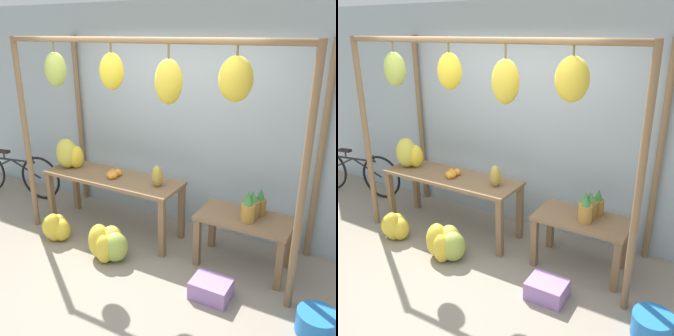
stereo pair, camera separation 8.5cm
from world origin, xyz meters
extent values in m
plane|color=gray|center=(0.00, 0.00, 0.00)|extent=(20.00, 20.00, 0.00)
cube|color=#99A8B2|center=(0.00, 1.60, 1.40)|extent=(8.00, 0.08, 2.80)
cylinder|color=brown|center=(-1.66, 0.53, 1.20)|extent=(0.07, 0.07, 2.40)
cylinder|color=brown|center=(1.66, 0.53, 1.20)|extent=(0.07, 0.07, 2.40)
cylinder|color=brown|center=(-1.66, 1.51, 1.20)|extent=(0.07, 0.07, 2.40)
cylinder|color=brown|center=(1.66, 1.51, 1.20)|extent=(0.07, 0.07, 2.40)
cylinder|color=brown|center=(0.00, 0.53, 2.37)|extent=(3.31, 0.06, 0.06)
cylinder|color=brown|center=(-1.04, 0.53, 2.29)|extent=(0.02, 0.02, 0.10)
ellipsoid|color=#9EB247|center=(-1.04, 0.53, 2.06)|extent=(0.25, 0.22, 0.37)
cylinder|color=brown|center=(-0.28, 0.53, 2.30)|extent=(0.02, 0.02, 0.09)
ellipsoid|color=yellow|center=(-0.28, 0.53, 2.07)|extent=(0.25, 0.23, 0.36)
cylinder|color=brown|center=(0.37, 0.53, 2.28)|extent=(0.02, 0.02, 0.12)
ellipsoid|color=gold|center=(0.37, 0.53, 2.01)|extent=(0.27, 0.24, 0.41)
cylinder|color=brown|center=(1.01, 0.53, 2.30)|extent=(0.02, 0.02, 0.08)
ellipsoid|color=gold|center=(1.01, 0.53, 2.07)|extent=(0.30, 0.27, 0.38)
cube|color=brown|center=(-0.65, 0.92, 0.73)|extent=(1.81, 0.58, 0.04)
cube|color=brown|center=(-1.51, 0.68, 0.35)|extent=(0.07, 0.07, 0.71)
cube|color=brown|center=(0.20, 0.68, 0.35)|extent=(0.07, 0.07, 0.71)
cube|color=brown|center=(-1.51, 1.16, 0.35)|extent=(0.07, 0.07, 0.71)
cube|color=brown|center=(0.20, 1.16, 0.35)|extent=(0.07, 0.07, 0.71)
cube|color=brown|center=(1.06, 0.95, 0.58)|extent=(0.99, 0.53, 0.04)
cube|color=brown|center=(0.61, 0.73, 0.28)|extent=(0.07, 0.07, 0.56)
cube|color=brown|center=(1.51, 0.73, 0.28)|extent=(0.07, 0.07, 0.56)
cube|color=brown|center=(0.61, 1.16, 0.28)|extent=(0.07, 0.07, 0.56)
cube|color=brown|center=(1.51, 1.16, 0.28)|extent=(0.07, 0.07, 0.56)
ellipsoid|color=yellow|center=(-1.25, 0.95, 0.90)|extent=(0.18, 0.20, 0.30)
ellipsoid|color=yellow|center=(-1.32, 0.96, 0.89)|extent=(0.34, 0.34, 0.29)
ellipsoid|color=gold|center=(-1.36, 0.89, 0.95)|extent=(0.32, 0.30, 0.40)
sphere|color=orange|center=(-0.59, 0.97, 0.79)|extent=(0.09, 0.09, 0.09)
sphere|color=orange|center=(-0.59, 0.86, 0.79)|extent=(0.08, 0.08, 0.08)
sphere|color=orange|center=(-0.58, 0.88, 0.79)|extent=(0.08, 0.08, 0.08)
sphere|color=orange|center=(-0.63, 0.86, 0.79)|extent=(0.09, 0.09, 0.09)
sphere|color=orange|center=(-0.68, 0.96, 0.79)|extent=(0.08, 0.08, 0.08)
sphere|color=orange|center=(-0.61, 0.91, 0.79)|extent=(0.09, 0.09, 0.09)
sphere|color=orange|center=(-0.60, 0.90, 0.79)|extent=(0.08, 0.08, 0.08)
sphere|color=orange|center=(-0.60, 0.83, 0.79)|extent=(0.08, 0.08, 0.08)
cylinder|color=olive|center=(1.13, 0.99, 0.69)|extent=(0.14, 0.14, 0.18)
cone|color=#428442|center=(1.13, 0.99, 0.83)|extent=(0.09, 0.09, 0.10)
cylinder|color=#B27F38|center=(1.11, 0.87, 0.69)|extent=(0.14, 0.14, 0.19)
cone|color=#428442|center=(1.11, 0.87, 0.84)|extent=(0.10, 0.10, 0.10)
cylinder|color=#A3702D|center=(1.08, 0.95, 0.69)|extent=(0.14, 0.14, 0.17)
cone|color=#428442|center=(1.08, 0.95, 0.84)|extent=(0.10, 0.10, 0.14)
cylinder|color=#B27F38|center=(1.11, 1.00, 0.70)|extent=(0.11, 0.11, 0.20)
cone|color=#337538|center=(1.11, 1.00, 0.84)|extent=(0.08, 0.08, 0.09)
cylinder|color=olive|center=(1.17, 1.10, 0.69)|extent=(0.13, 0.13, 0.17)
cone|color=#337538|center=(1.17, 1.10, 0.83)|extent=(0.09, 0.09, 0.12)
ellipsoid|color=gold|center=(-1.07, 0.38, 0.15)|extent=(0.29, 0.27, 0.29)
ellipsoid|color=gold|center=(-1.12, 0.42, 0.16)|extent=(0.29, 0.29, 0.32)
ellipsoid|color=yellow|center=(-1.19, 0.38, 0.16)|extent=(0.37, 0.37, 0.32)
ellipsoid|color=gold|center=(-1.13, 0.33, 0.18)|extent=(0.30, 0.30, 0.37)
ellipsoid|color=#9EB247|center=(-0.22, 0.35, 0.18)|extent=(0.37, 0.36, 0.35)
ellipsoid|color=gold|center=(-0.30, 0.40, 0.19)|extent=(0.38, 0.37, 0.38)
ellipsoid|color=gold|center=(-0.42, 0.33, 0.20)|extent=(0.37, 0.37, 0.41)
ellipsoid|color=gold|center=(-0.30, 0.25, 0.17)|extent=(0.22, 0.20, 0.34)
cube|color=#9970B7|center=(0.97, 0.30, 0.09)|extent=(0.38, 0.29, 0.18)
cylinder|color=blue|center=(1.94, 0.30, 0.10)|extent=(0.35, 0.35, 0.21)
torus|color=black|center=(-2.21, 1.16, 0.34)|extent=(0.68, 0.16, 0.68)
cylinder|color=black|center=(-2.71, 1.07, 0.58)|extent=(0.85, 0.18, 0.03)
cylinder|color=black|center=(-2.46, 1.11, 0.46)|extent=(0.51, 0.12, 0.27)
cylinder|color=black|center=(-2.84, 1.04, 0.63)|extent=(0.02, 0.02, 0.10)
cube|color=black|center=(-2.84, 1.04, 0.70)|extent=(0.21, 0.11, 0.04)
cylinder|color=black|center=(-2.31, 1.14, 0.63)|extent=(0.02, 0.02, 0.10)
ellipsoid|color=gold|center=(0.00, 0.93, 0.86)|extent=(0.19, 0.20, 0.23)
ellipsoid|color=#B2993D|center=(0.00, 0.92, 0.88)|extent=(0.19, 0.19, 0.26)
camera|label=1|loc=(2.06, -2.54, 2.45)|focal=40.00mm
camera|label=2|loc=(2.14, -2.50, 2.45)|focal=40.00mm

